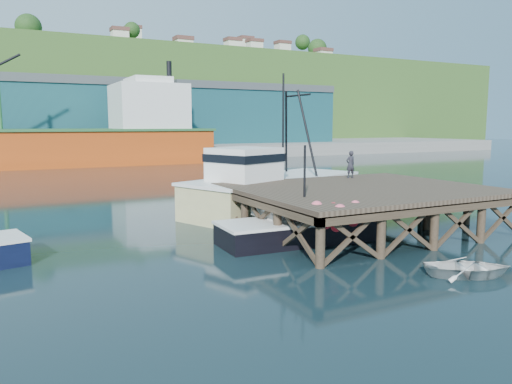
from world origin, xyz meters
TOP-DOWN VIEW (x-y plane):
  - ground at (0.00, 0.00)m, footprint 300.00×300.00m
  - wharf at (5.50, -0.19)m, footprint 12.00×10.00m
  - far_quay at (0.00, 70.00)m, footprint 160.00×40.00m
  - warehouse_mid at (0.00, 65.00)m, footprint 28.00×16.00m
  - warehouse_right at (30.00, 65.00)m, footprint 30.00×16.00m
  - cargo_ship at (-8.46, 48.00)m, footprint 55.50×10.00m
  - hillside at (0.00, 100.00)m, footprint 220.00×50.00m
  - boat_black at (1.15, -0.61)m, footprint 7.11×5.98m
  - trawler at (3.94, 6.50)m, footprint 12.95×8.57m
  - dinghy at (3.76, -7.89)m, footprint 3.53×3.21m
  - dockworker at (7.61, 3.65)m, footprint 0.58×0.39m

SIDE VIEW (x-z plane):
  - ground at x=0.00m, z-range 0.00..0.00m
  - dinghy at x=3.76m, z-range 0.00..0.60m
  - boat_black at x=1.15m, z-range -1.37..2.96m
  - far_quay at x=0.00m, z-range 0.00..2.00m
  - trawler at x=3.94m, z-range -2.40..5.77m
  - wharf at x=5.50m, z-range 0.63..3.25m
  - dockworker at x=7.61m, z-range 2.12..3.69m
  - cargo_ship at x=-8.46m, z-range -3.56..10.19m
  - warehouse_mid at x=0.00m, z-range 2.00..11.00m
  - warehouse_right at x=30.00m, z-range 2.00..11.00m
  - hillside at x=0.00m, z-range 0.00..22.00m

